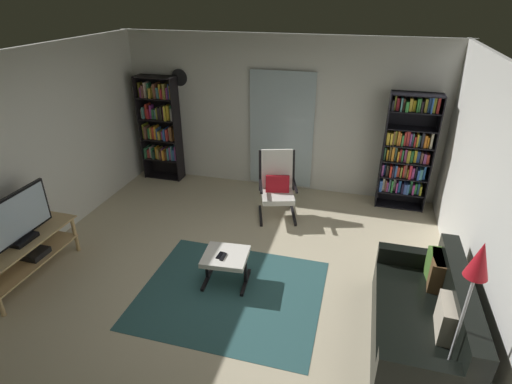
{
  "coord_description": "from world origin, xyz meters",
  "views": [
    {
      "loc": [
        1.39,
        -3.64,
        3.23
      ],
      "look_at": [
        0.12,
        0.98,
        0.79
      ],
      "focal_mm": 28.28,
      "sensor_mm": 36.0,
      "label": 1
    }
  ],
  "objects": [
    {
      "name": "ottoman",
      "position": [
        0.0,
        0.05,
        0.33
      ],
      "size": [
        0.56,
        0.52,
        0.4
      ],
      "color": "white",
      "rests_on": "ground"
    },
    {
      "name": "lounge_armchair",
      "position": [
        0.22,
        1.86,
        0.53
      ],
      "size": [
        0.73,
        0.79,
        1.02
      ],
      "color": "black",
      "rests_on": "ground"
    },
    {
      "name": "wall_back",
      "position": [
        0.0,
        2.9,
        1.3
      ],
      "size": [
        5.6,
        0.06,
        2.6
      ],
      "primitive_type": "cube",
      "color": "silver",
      "rests_on": "ground"
    },
    {
      "name": "tv_stand",
      "position": [
        -2.35,
        -0.49,
        0.35
      ],
      "size": [
        0.43,
        1.38,
        0.54
      ],
      "color": "tan",
      "rests_on": "ground"
    },
    {
      "name": "leather_sofa",
      "position": [
        2.2,
        -0.34,
        0.31
      ],
      "size": [
        0.81,
        1.72,
        0.82
      ],
      "color": "black",
      "rests_on": "ground"
    },
    {
      "name": "wall_right",
      "position": [
        2.7,
        0.0,
        1.3
      ],
      "size": [
        0.06,
        6.0,
        2.6
      ],
      "primitive_type": "cube",
      "color": "silver",
      "rests_on": "ground"
    },
    {
      "name": "tv_remote",
      "position": [
        -0.01,
        -0.02,
        0.41
      ],
      "size": [
        0.04,
        0.15,
        0.02
      ],
      "primitive_type": "cube",
      "rotation": [
        0.0,
        0.0,
        -0.03
      ],
      "color": "black",
      "rests_on": "ottoman"
    },
    {
      "name": "ground_plane",
      "position": [
        0.0,
        0.0,
        0.0
      ],
      "size": [
        7.02,
        7.02,
        0.0
      ],
      "primitive_type": "plane",
      "color": "beige"
    },
    {
      "name": "bookshelf_near_tv",
      "position": [
        -2.14,
        2.68,
        1.0
      ],
      "size": [
        0.71,
        0.3,
        1.89
      ],
      "color": "black",
      "rests_on": "ground"
    },
    {
      "name": "floor_lamp_by_sofa",
      "position": [
        2.31,
        -0.96,
        1.3
      ],
      "size": [
        0.22,
        0.22,
        1.64
      ],
      "color": "#A5A5AD",
      "rests_on": "ground"
    },
    {
      "name": "area_rug",
      "position": [
        0.12,
        -0.15,
        0.0
      ],
      "size": [
        2.1,
        1.78,
        0.01
      ],
      "primitive_type": "cube",
      "color": "#2F595B",
      "rests_on": "ground"
    },
    {
      "name": "television",
      "position": [
        -2.34,
        -0.51,
        0.83
      ],
      "size": [
        0.2,
        0.97,
        0.61
      ],
      "color": "black",
      "rests_on": "tv_stand"
    },
    {
      "name": "wall_clock",
      "position": [
        -1.75,
        2.82,
        1.85
      ],
      "size": [
        0.29,
        0.03,
        0.29
      ],
      "color": "silver"
    },
    {
      "name": "bookshelf_near_sofa",
      "position": [
        2.1,
        2.65,
        0.94
      ],
      "size": [
        0.75,
        0.3,
        1.86
      ],
      "color": "black",
      "rests_on": "ground"
    },
    {
      "name": "glass_door_panel",
      "position": [
        0.06,
        2.83,
        1.05
      ],
      "size": [
        1.1,
        0.01,
        2.0
      ],
      "primitive_type": "cube",
      "color": "silver"
    },
    {
      "name": "cell_phone",
      "position": [
        -0.05,
        0.01,
        0.41
      ],
      "size": [
        0.08,
        0.14,
        0.01
      ],
      "primitive_type": "cube",
      "rotation": [
        0.0,
        0.0,
        -0.06
      ],
      "color": "black",
      "rests_on": "ottoman"
    },
    {
      "name": "wall_left",
      "position": [
        -2.7,
        0.0,
        1.3
      ],
      "size": [
        0.06,
        6.0,
        2.6
      ],
      "primitive_type": "cube",
      "color": "silver",
      "rests_on": "ground"
    }
  ]
}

